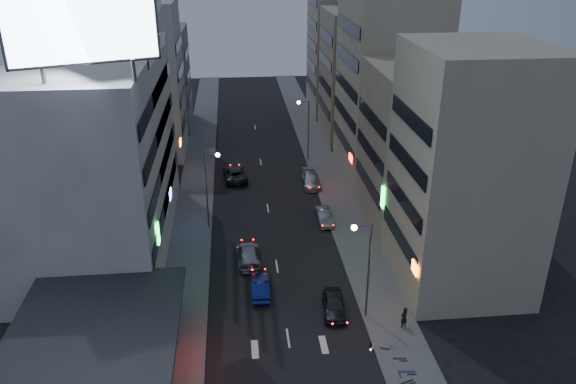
{
  "coord_description": "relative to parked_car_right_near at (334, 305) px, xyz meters",
  "views": [
    {
      "loc": [
        -3.35,
        -29.14,
        26.97
      ],
      "look_at": [
        1.39,
        17.79,
        5.59
      ],
      "focal_mm": 35.0,
      "sensor_mm": 36.0,
      "label": 1
    }
  ],
  "objects": [
    {
      "name": "parked_car_right_mid",
      "position": [
        1.7,
        15.38,
        -0.05
      ],
      "size": [
        1.51,
        4.11,
        1.35
      ],
      "primitive_type": "imported",
      "rotation": [
        0.0,
        0.0,
        0.02
      ],
      "color": "#94959B",
      "rests_on": "ground"
    },
    {
      "name": "far_right_b",
      "position": [
        12.1,
        57.24,
        11.28
      ],
      "size": [
        12.0,
        12.0,
        24.0
      ],
      "primitive_type": "cube",
      "color": "tan",
      "rests_on": "ground"
    },
    {
      "name": "food_court",
      "position": [
        -17.8,
        -4.76,
        1.26
      ],
      "size": [
        11.0,
        13.0,
        3.88
      ],
      "color": "tan",
      "rests_on": "ground"
    },
    {
      "name": "far_left_a",
      "position": [
        -19.4,
        38.24,
        9.28
      ],
      "size": [
        11.0,
        10.0,
        20.0
      ],
      "primitive_type": "cube",
      "color": "beige",
      "rests_on": "ground"
    },
    {
      "name": "parked_car_right_near",
      "position": [
        0.0,
        0.0,
        0.0
      ],
      "size": [
        2.09,
        4.36,
        1.44
      ],
      "primitive_type": "imported",
      "rotation": [
        0.0,
        0.0,
        -0.09
      ],
      "color": "#28282D",
      "rests_on": "ground"
    },
    {
      "name": "far_left_b",
      "position": [
        -19.9,
        51.24,
        6.78
      ],
      "size": [
        12.0,
        10.0,
        15.0
      ],
      "primitive_type": "cube",
      "color": "gray",
      "rests_on": "ground"
    },
    {
      "name": "sidewalk_left",
      "position": [
        -11.9,
        23.24,
        -0.66
      ],
      "size": [
        4.0,
        120.0,
        0.12
      ],
      "primitive_type": "cube",
      "color": "#4C4C4F",
      "rests_on": "ground"
    },
    {
      "name": "billboard",
      "position": [
        -16.89,
        3.21,
        20.94
      ],
      "size": [
        9.52,
        3.75,
        6.2
      ],
      "rotation": [
        0.0,
        0.0,
        0.35
      ],
      "color": "#595B60",
      "rests_on": "white_building"
    },
    {
      "name": "white_building",
      "position": [
        -20.9,
        13.24,
        8.28
      ],
      "size": [
        14.0,
        24.0,
        18.0
      ],
      "primitive_type": "cube",
      "color": "beige",
      "rests_on": "ground"
    },
    {
      "name": "scooter_black_b",
      "position": [
        4.15,
        -5.85,
        -0.11
      ],
      "size": [
        0.7,
        1.65,
        0.98
      ],
      "primitive_type": null,
      "rotation": [
        0.0,
        0.0,
        1.47
      ],
      "color": "black",
      "rests_on": "sidewalk_right"
    },
    {
      "name": "ground",
      "position": [
        -3.9,
        -6.76,
        -0.72
      ],
      "size": [
        180.0,
        180.0,
        0.0
      ],
      "primitive_type": "plane",
      "color": "black",
      "rests_on": "ground"
    },
    {
      "name": "scooter_black_a",
      "position": [
        3.94,
        -7.91,
        -0.11
      ],
      "size": [
        1.02,
        1.7,
        0.99
      ],
      "primitive_type": null,
      "rotation": [
        0.0,
        0.0,
        1.89
      ],
      "color": "black",
      "rests_on": "sidewalk_right"
    },
    {
      "name": "shophouse_far",
      "position": [
        11.1,
        28.24,
        10.28
      ],
      "size": [
        10.0,
        14.0,
        22.0
      ],
      "primitive_type": "cube",
      "color": "tan",
      "rests_on": "ground"
    },
    {
      "name": "far_right_a",
      "position": [
        11.6,
        43.24,
        8.28
      ],
      "size": [
        11.0,
        12.0,
        18.0
      ],
      "primitive_type": "cube",
      "color": "tan",
      "rests_on": "ground"
    },
    {
      "name": "parked_car_left",
      "position": [
        -7.33,
        27.67,
        0.06
      ],
      "size": [
        3.14,
        5.83,
        1.56
      ],
      "primitive_type": "imported",
      "rotation": [
        0.0,
        0.0,
        3.24
      ],
      "color": "#27272C",
      "rests_on": "ground"
    },
    {
      "name": "shophouse_near",
      "position": [
        11.1,
        3.74,
        9.28
      ],
      "size": [
        10.0,
        11.0,
        20.0
      ],
      "primitive_type": "cube",
      "color": "tan",
      "rests_on": "ground"
    },
    {
      "name": "street_lamp_right_far",
      "position": [
        2.0,
        33.24,
        4.65
      ],
      "size": [
        1.6,
        0.44,
        8.02
      ],
      "color": "#595B60",
      "rests_on": "sidewalk_right"
    },
    {
      "name": "scooter_blue",
      "position": [
        4.35,
        -7.15,
        -0.07
      ],
      "size": [
        0.71,
        1.78,
        1.06
      ],
      "primitive_type": null,
      "rotation": [
        0.0,
        0.0,
        1.5
      ],
      "color": "navy",
      "rests_on": "sidewalk_right"
    },
    {
      "name": "sidewalk_right",
      "position": [
        4.1,
        23.24,
        -0.66
      ],
      "size": [
        4.0,
        120.0,
        0.12
      ],
      "primitive_type": "cube",
      "color": "#4C4C4F",
      "rests_on": "ground"
    },
    {
      "name": "street_lamp_left",
      "position": [
        -9.8,
        15.24,
        4.65
      ],
      "size": [
        1.6,
        0.44,
        8.02
      ],
      "color": "#595B60",
      "rests_on": "sidewalk_left"
    },
    {
      "name": "shophouse_mid",
      "position": [
        11.6,
        15.24,
        7.28
      ],
      "size": [
        11.0,
        12.0,
        16.0
      ],
      "primitive_type": "cube",
      "color": "tan",
      "rests_on": "ground"
    },
    {
      "name": "street_lamp_right_near",
      "position": [
        2.0,
        -0.76,
        4.65
      ],
      "size": [
        1.6,
        0.44,
        8.02
      ],
      "color": "#595B60",
      "rests_on": "sidewalk_right"
    },
    {
      "name": "person",
      "position": [
        4.89,
        -2.5,
        0.28
      ],
      "size": [
        0.76,
        0.68,
        1.75
      ],
      "primitive_type": "imported",
      "rotation": [
        0.0,
        0.0,
        3.65
      ],
      "color": "black",
      "rests_on": "sidewalk_right"
    },
    {
      "name": "scooter_silver_a",
      "position": [
        3.18,
        -8.66,
        -0.07
      ],
      "size": [
        1.0,
        1.82,
        1.06
      ],
      "primitive_type": null,
      "rotation": [
        0.0,
        0.0,
        1.31
      ],
      "color": "#A6A8AE",
      "rests_on": "sidewalk_right"
    },
    {
      "name": "scooter_silver_b",
      "position": [
        3.28,
        -4.54,
        -0.05
      ],
      "size": [
        1.18,
        1.88,
        1.09
      ],
      "primitive_type": null,
      "rotation": [
        0.0,
        0.0,
        1.21
      ],
      "color": "#B0B3B8",
      "rests_on": "sidewalk_right"
    },
    {
      "name": "road_car_blue",
      "position": [
        -5.61,
        3.12,
        -0.03
      ],
      "size": [
        1.55,
        4.2,
        1.37
      ],
      "primitive_type": "imported",
      "rotation": [
        0.0,
        0.0,
        3.12
      ],
      "color": "navy",
      "rests_on": "ground"
    },
    {
      "name": "parked_car_right_far",
      "position": [
        1.7,
        24.95,
        0.0
      ],
      "size": [
        2.16,
        5.04,
        1.45
      ],
      "primitive_type": "imported",
      "rotation": [
        0.0,
        0.0,
        -0.03
      ],
      "color": "#ACB1B5",
      "rests_on": "ground"
    },
    {
      "name": "road_car_silver",
      "position": [
        -6.4,
        8.32,
        0.01
      ],
      "size": [
        2.17,
        5.08,
        1.46
      ],
      "primitive_type": "imported",
      "rotation": [
        0.0,
        0.0,
        3.17
      ],
      "color": "#929599",
      "rests_on": "ground"
    }
  ]
}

